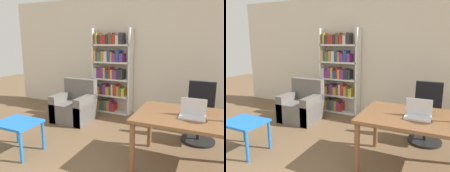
{
  "view_description": "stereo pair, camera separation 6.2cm",
  "coord_description": "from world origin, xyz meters",
  "views": [
    {
      "loc": [
        1.07,
        -0.28,
        1.68
      ],
      "look_at": [
        -0.31,
        2.75,
        1.0
      ],
      "focal_mm": 35.0,
      "sensor_mm": 36.0,
      "label": 1
    },
    {
      "loc": [
        1.13,
        -0.25,
        1.68
      ],
      "look_at": [
        -0.31,
        2.75,
        1.0
      ],
      "focal_mm": 35.0,
      "sensor_mm": 36.0,
      "label": 2
    }
  ],
  "objects": [
    {
      "name": "bookshelf",
      "position": [
        -1.08,
        4.34,
        0.95
      ],
      "size": [
        0.95,
        0.28,
        1.97
      ],
      "color": "white",
      "rests_on": "ground_plane"
    },
    {
      "name": "side_table_blue",
      "position": [
        -1.51,
        1.96,
        0.42
      ],
      "size": [
        0.62,
        0.51,
        0.5
      ],
      "color": "blue",
      "rests_on": "ground_plane"
    },
    {
      "name": "armchair",
      "position": [
        -1.53,
        3.5,
        0.29
      ],
      "size": [
        0.76,
        0.72,
        0.87
      ],
      "color": "#66605B",
      "rests_on": "ground_plane"
    },
    {
      "name": "laptop",
      "position": [
        0.91,
        2.51,
        0.8
      ],
      "size": [
        0.31,
        0.22,
        0.23
      ],
      "color": "silver",
      "rests_on": "desk"
    },
    {
      "name": "desk",
      "position": [
        0.9,
        2.55,
        0.65
      ],
      "size": [
        1.41,
        0.97,
        0.75
      ],
      "color": "brown",
      "rests_on": "ground_plane"
    },
    {
      "name": "office_chair",
      "position": [
        0.97,
        3.56,
        0.44
      ],
      "size": [
        0.55,
        0.55,
        1.01
      ],
      "color": "black",
      "rests_on": "ground_plane"
    },
    {
      "name": "wall_back",
      "position": [
        0.0,
        4.53,
        1.35
      ],
      "size": [
        8.0,
        0.06,
        2.7
      ],
      "color": "beige",
      "rests_on": "ground_plane"
    }
  ]
}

